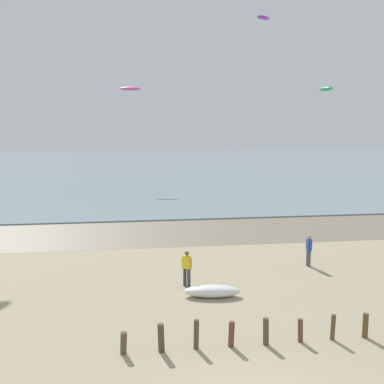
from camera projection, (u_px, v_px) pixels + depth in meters
The scene contains 9 objects.
wet_sand_strip at pixel (175, 232), 33.70m from camera, with size 120.00×7.58×0.01m, color #7A6D59.
sea at pixel (148, 169), 71.65m from camera, with size 160.00×70.00×0.10m, color gray.
groyne_near at pixel (330, 328), 17.60m from camera, with size 15.14×0.34×1.04m.
person_mid_beach at pixel (187, 268), 23.04m from camera, with size 0.46×0.40×1.71m.
person_by_waterline at pixel (309, 249), 26.14m from camera, with size 0.22×0.57×1.71m.
grounded_kite at pixel (212, 291), 21.83m from camera, with size 2.52×0.91×0.50m, color white.
kite_aloft_0 at pixel (130, 89), 55.59m from camera, with size 2.39×0.76×0.38m, color #E54C99.
kite_aloft_2 at pixel (326, 89), 51.39m from camera, with size 2.94×0.94×0.47m, color green.
kite_aloft_6 at pixel (263, 18), 53.32m from camera, with size 2.21×0.71×0.35m, color purple.
Camera 1 is at (-3.31, -11.61, 8.03)m, focal length 46.04 mm.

